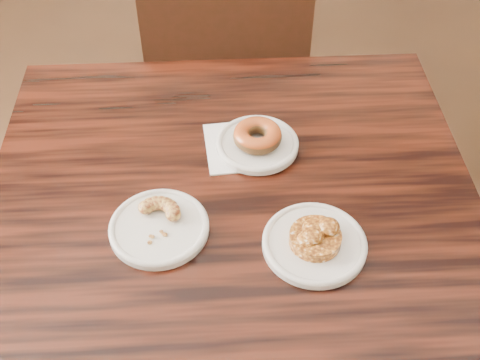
# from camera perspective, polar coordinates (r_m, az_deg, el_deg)

# --- Properties ---
(cafe_table) EXTENTS (1.06, 1.06, 0.75)m
(cafe_table) POSITION_cam_1_polar(r_m,az_deg,el_deg) (1.39, -0.54, -12.68)
(cafe_table) COLOR black
(cafe_table) RESTS_ON floor
(chair_far) EXTENTS (0.58, 0.58, 0.90)m
(chair_far) POSITION_cam_1_polar(r_m,az_deg,el_deg) (1.90, -1.64, 10.42)
(chair_far) COLOR black
(chair_far) RESTS_ON floor
(napkin) EXTENTS (0.18, 0.18, 0.00)m
(napkin) POSITION_cam_1_polar(r_m,az_deg,el_deg) (1.19, 0.26, 3.25)
(napkin) COLOR white
(napkin) RESTS_ON cafe_table
(plate_donut) EXTENTS (0.16, 0.16, 0.01)m
(plate_donut) POSITION_cam_1_polar(r_m,az_deg,el_deg) (1.19, 1.65, 3.40)
(plate_donut) COLOR silver
(plate_donut) RESTS_ON napkin
(plate_cruller) EXTENTS (0.17, 0.17, 0.01)m
(plate_cruller) POSITION_cam_1_polar(r_m,az_deg,el_deg) (1.05, -7.68, -4.53)
(plate_cruller) COLOR silver
(plate_cruller) RESTS_ON cafe_table
(plate_fritter) EXTENTS (0.18, 0.18, 0.01)m
(plate_fritter) POSITION_cam_1_polar(r_m,az_deg,el_deg) (1.03, 7.06, -6.05)
(plate_fritter) COLOR silver
(plate_fritter) RESTS_ON cafe_table
(glazed_donut) EXTENTS (0.10, 0.10, 0.03)m
(glazed_donut) POSITION_cam_1_polar(r_m,az_deg,el_deg) (1.17, 1.67, 4.22)
(glazed_donut) COLOR #9A4016
(glazed_donut) RESTS_ON plate_donut
(apple_fritter) EXTENTS (0.12, 0.12, 0.03)m
(apple_fritter) POSITION_cam_1_polar(r_m,az_deg,el_deg) (1.01, 7.17, -5.34)
(apple_fritter) COLOR #411B07
(apple_fritter) RESTS_ON plate_fritter
(cruller_fragment) EXTENTS (0.09, 0.09, 0.02)m
(cruller_fragment) POSITION_cam_1_polar(r_m,az_deg,el_deg) (1.04, -7.78, -3.89)
(cruller_fragment) COLOR #592711
(cruller_fragment) RESTS_ON plate_cruller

